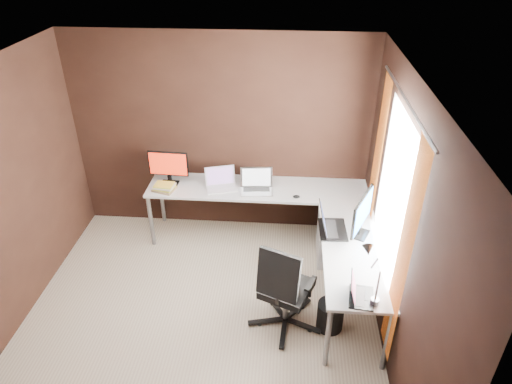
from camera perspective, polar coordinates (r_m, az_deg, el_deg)
room at (r=4.02m, az=-3.20°, el=-3.04°), size 3.60×3.60×2.50m
desk at (r=5.13m, az=3.92°, el=-2.71°), size 2.65×2.25×0.73m
drawer_pedestal at (r=5.47m, az=9.97°, el=-5.58°), size 0.42×0.50×0.60m
monitor_left at (r=5.58m, az=-10.90°, el=3.23°), size 0.48×0.15×0.42m
monitor_right at (r=4.68m, az=13.13°, el=-2.61°), size 0.26×0.52×0.46m
laptop_white at (r=5.50m, az=-4.40°, el=1.10°), size 0.42×0.35×0.24m
laptop_silver at (r=5.44m, az=0.06°, el=0.82°), size 0.41×0.31×0.25m
laptop_black_big at (r=4.80m, az=9.14°, el=-4.16°), size 0.30×0.41×0.27m
laptop_black_small at (r=4.08m, az=12.67°, el=-12.31°), size 0.25×0.32×0.20m
book_stack at (r=5.54m, az=-11.40°, el=0.59°), size 0.30×0.26×0.08m
mouse_left at (r=5.51m, az=-11.44°, el=0.09°), size 0.10×0.08×0.03m
mouse_corner at (r=5.32m, az=5.07°, el=-0.58°), size 0.09×0.06×0.03m
desk_lamp at (r=3.90m, az=14.17°, el=-9.09°), size 0.18×0.21×0.55m
office_chair at (r=4.60m, az=3.59°, el=-13.60°), size 0.57×0.61×1.02m
wastebasket at (r=4.73m, az=9.25°, el=-15.00°), size 0.34×0.34×0.30m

